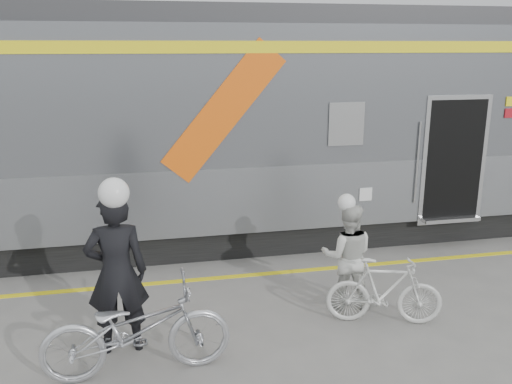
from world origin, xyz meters
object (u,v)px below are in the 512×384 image
object	(u,v)px
man	(117,273)
bicycle_left	(137,329)
bicycle_right	(384,291)
woman	(347,256)

from	to	relation	value
man	bicycle_left	bearing A→B (deg)	107.73
bicycle_left	bicycle_right	xyz separation A→B (m)	(3.09, 0.49, -0.09)
man	woman	bearing A→B (deg)	-172.98
bicycle_left	man	bearing A→B (deg)	17.73
man	woman	xyz separation A→B (m)	(2.99, 0.49, -0.23)
man	bicycle_right	world-z (taller)	man
bicycle_right	man	bearing A→B (deg)	105.97
bicycle_left	bicycle_right	distance (m)	3.13
man	bicycle_right	distance (m)	3.33
man	bicycle_right	bearing A→B (deg)	176.67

